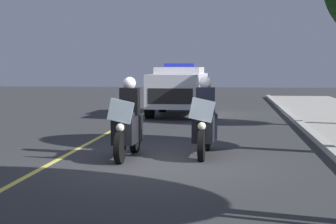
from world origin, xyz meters
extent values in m
plane|color=#333335|center=(0.00, 0.00, 0.00)|extent=(80.00, 80.00, 0.00)
cube|color=#E0D14C|center=(0.00, -2.15, 0.00)|extent=(48.00, 0.12, 0.01)
cylinder|color=black|center=(0.37, -0.77, 0.32)|extent=(0.64, 0.14, 0.64)
cylinder|color=black|center=(-1.13, -0.72, 0.32)|extent=(0.64, 0.16, 0.64)
cube|color=black|center=(-0.36, -0.74, 0.62)|extent=(1.21, 0.48, 0.56)
ellipsoid|color=black|center=(-0.31, -0.75, 0.92)|extent=(0.57, 0.34, 0.24)
cube|color=silver|center=(0.27, -0.77, 1.05)|extent=(0.08, 0.56, 0.53)
sphere|color=#F9F4CC|center=(0.33, -0.77, 0.72)|extent=(0.17, 0.17, 0.17)
sphere|color=red|center=(0.13, -0.92, 0.98)|extent=(0.09, 0.09, 0.09)
sphere|color=#1933F2|center=(0.14, -0.60, 0.98)|extent=(0.09, 0.09, 0.09)
cube|color=black|center=(-0.59, -0.74, 1.18)|extent=(0.29, 0.41, 0.60)
cube|color=black|center=(-0.53, -0.54, 0.62)|extent=(0.18, 0.15, 0.56)
cube|color=black|center=(-0.54, -0.94, 0.62)|extent=(0.18, 0.15, 0.56)
sphere|color=silver|center=(-0.57, -0.74, 1.58)|extent=(0.28, 0.28, 0.28)
cylinder|color=black|center=(-0.10, 0.84, 0.32)|extent=(0.64, 0.14, 0.64)
cylinder|color=black|center=(-1.60, 0.89, 0.32)|extent=(0.64, 0.16, 0.64)
cube|color=black|center=(-0.83, 0.86, 0.62)|extent=(1.21, 0.48, 0.56)
ellipsoid|color=black|center=(-0.78, 0.86, 0.92)|extent=(0.57, 0.34, 0.24)
cube|color=silver|center=(-0.20, 0.84, 1.05)|extent=(0.08, 0.56, 0.53)
sphere|color=#F9F4CC|center=(-0.14, 0.84, 0.72)|extent=(0.17, 0.17, 0.17)
sphere|color=red|center=(-0.34, 0.69, 0.98)|extent=(0.09, 0.09, 0.09)
sphere|color=#1933F2|center=(-0.33, 1.01, 0.98)|extent=(0.09, 0.09, 0.09)
cube|color=black|center=(-1.06, 0.87, 1.18)|extent=(0.29, 0.41, 0.60)
cube|color=black|center=(-0.99, 1.07, 0.62)|extent=(0.18, 0.15, 0.56)
cube|color=black|center=(-1.01, 0.67, 0.62)|extent=(0.18, 0.15, 0.56)
sphere|color=silver|center=(-1.04, 0.87, 1.58)|extent=(0.28, 0.28, 0.28)
cube|color=silver|center=(-10.84, -0.64, 1.02)|extent=(4.96, 2.06, 1.24)
cube|color=silver|center=(-11.14, -0.63, 1.72)|extent=(2.46, 1.82, 0.36)
cube|color=#2633D8|center=(-10.94, -0.64, 1.98)|extent=(0.32, 1.21, 0.14)
cube|color=black|center=(-8.44, -0.72, 0.88)|extent=(0.17, 1.62, 0.56)
cylinder|color=black|center=(-9.26, 0.21, 0.40)|extent=(0.81, 0.31, 0.80)
cylinder|color=black|center=(-9.32, -1.59, 0.40)|extent=(0.81, 0.31, 0.80)
cylinder|color=black|center=(-12.36, 0.31, 0.40)|extent=(0.81, 0.31, 0.80)
cylinder|color=black|center=(-12.41, -1.49, 0.40)|extent=(0.81, 0.31, 0.80)
camera|label=1|loc=(11.30, 1.45, 1.96)|focal=60.04mm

